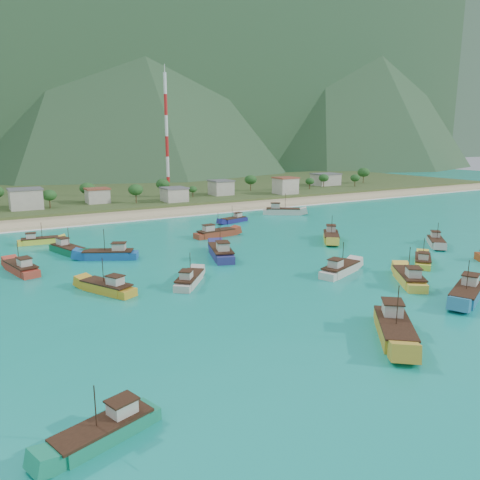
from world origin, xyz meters
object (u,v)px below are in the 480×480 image
boat_20 (39,241)px  boat_22 (215,234)px  boat_13 (282,212)px  boat_16 (105,432)px  boat_1 (467,294)px  boat_10 (21,269)px  radio_tower (167,136)px  boat_12 (107,288)px  boat_9 (340,270)px  boat_21 (68,250)px  boat_15 (423,261)px  boat_24 (394,330)px  boat_14 (109,255)px  boat_18 (331,237)px  boat_27 (234,220)px  boat_11 (436,242)px  boat_23 (189,280)px  boat_19 (409,279)px  boat_2 (221,253)px

boat_20 → boat_22: size_ratio=0.85×
boat_13 → boat_16: size_ratio=1.24×
boat_1 → boat_16: boat_1 is taller
boat_10 → boat_20: size_ratio=1.17×
radio_tower → boat_12: radio_tower is taller
boat_9 → boat_21: (-39.80, 41.67, -0.00)m
boat_9 → boat_15: boat_9 is taller
boat_16 → boat_22: boat_22 is taller
radio_tower → boat_22: radio_tower is taller
boat_22 → boat_24: (-9.11, -65.30, 0.18)m
boat_14 → boat_21: size_ratio=1.04×
boat_18 → boat_14: bearing=28.0°
boat_10 → boat_14: size_ratio=0.97×
boat_12 → boat_21: (-0.31, 30.48, 0.03)m
boat_9 → boat_13: size_ratio=0.91×
radio_tower → boat_18: size_ratio=4.30×
boat_9 → boat_27: 57.66m
boat_20 → boat_16: bearing=1.7°
boat_9 → boat_14: 46.54m
boat_9 → boat_11: 35.92m
boat_18 → boat_15: bearing=130.1°
boat_15 → boat_11: bearing=80.7°
boat_15 → boat_23: boat_23 is taller
boat_23 → boat_24: bearing=-28.5°
radio_tower → boat_12: bearing=-117.1°
boat_21 → boat_24: 71.11m
boat_15 → boat_19: boat_19 is taller
boat_20 → boat_15: bearing=52.8°
boat_18 → boat_23: size_ratio=1.17×
boat_23 → boat_10: bearing=176.8°
boat_18 → boat_20: (-61.54, 32.27, -0.23)m
boat_9 → boat_24: (-13.38, -24.35, 0.21)m
boat_11 → boat_18: bearing=1.5°
boat_14 → boat_19: bearing=-109.4°
boat_15 → boat_14: bearing=-163.9°
boat_10 → boat_12: boat_10 is taller
boat_9 → boat_16: 56.35m
boat_2 → boat_27: bearing=75.2°
boat_16 → boat_22: size_ratio=0.87×
boat_1 → boat_21: boat_1 is taller
boat_11 → boat_18: size_ratio=0.84×
boat_9 → boat_24: boat_24 is taller
boat_10 → boat_16: boat_10 is taller
boat_12 → boat_22: bearing=13.0°
boat_1 → boat_11: (28.23, 26.74, -0.17)m
boat_21 → boat_23: bearing=94.6°
boat_14 → boat_20: boat_14 is taller
boat_12 → boat_20: 43.99m
boat_12 → boat_14: 22.17m
boat_1 → boat_16: size_ratio=1.22×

